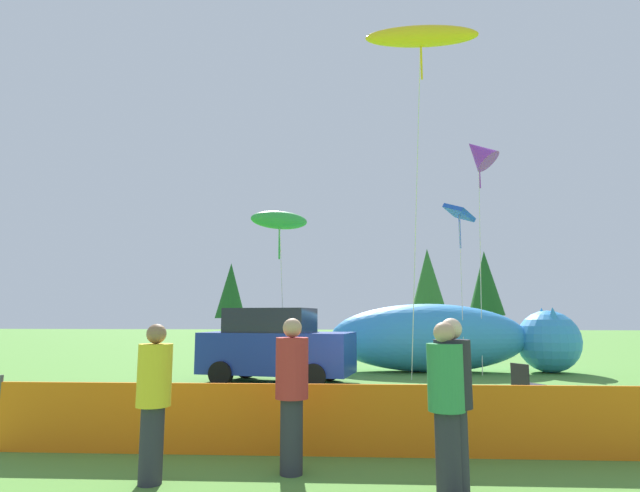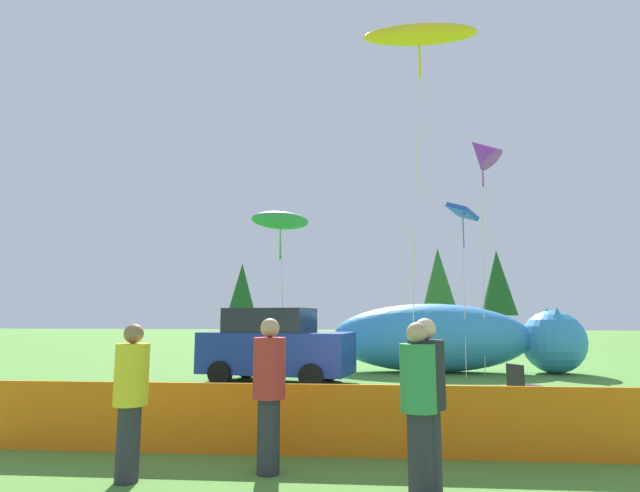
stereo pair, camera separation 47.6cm
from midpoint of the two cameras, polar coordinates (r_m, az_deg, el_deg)
The scene contains 16 objects.
ground_plane at distance 11.46m, azimuth 2.31°, elevation -17.45°, with size 120.00×120.00×0.00m, color #548C38.
parked_car at distance 14.62m, azimuth -5.99°, elevation -11.28°, with size 4.49×2.56×2.11m.
folding_chair at distance 11.54m, azimuth 21.26°, elevation -14.21°, with size 0.68×0.68×0.89m.
inflatable_cat at distance 17.84m, azimuth 13.82°, elevation -10.42°, with size 8.44×2.49×2.30m.
safety_fence at distance 7.20m, azimuth -1.46°, elevation -19.24°, with size 9.28×0.40×1.05m.
spectator_in_red_shirt at distance 6.38m, azimuth -20.59°, elevation -15.66°, with size 0.39×0.39×1.79m.
spectator_in_grey_shirt at distance 5.74m, azimuth 11.84°, elevation -16.75°, with size 0.39×0.39×1.81m.
spectator_in_green_shirt at distance 5.85m, azimuth 12.68°, elevation -16.33°, with size 0.40×0.40×1.86m.
spectator_in_yellow_shirt at distance 6.37m, azimuth -5.46°, elevation -15.81°, with size 0.40×0.40×1.85m.
kite_blue_box at distance 18.67m, azimuth 14.92°, elevation 3.45°, with size 1.20×2.59×5.97m.
kite_yellow_hero at distance 15.67m, azimuth 10.50°, elevation 22.41°, with size 3.28×2.51×10.28m.
kite_purple_delta at distance 18.74m, azimuth 16.96°, elevation 10.14°, with size 1.66×1.45×8.33m.
kite_green_fish at distance 16.63m, azimuth -5.45°, elevation 2.91°, with size 2.04×2.23×5.38m.
horizon_tree_east at distance 51.02m, azimuth 18.11°, elevation -4.09°, with size 3.44×3.44×8.20m.
horizon_tree_west at distance 42.84m, azimuth 11.92°, elevation -4.17°, with size 3.16×3.16×7.55m.
horizon_tree_mid at distance 50.21m, azimuth -10.44°, elevation -5.06°, with size 2.98×2.98×7.11m.
Camera 1 is at (0.33, -11.31, 1.88)m, focal length 28.00 mm.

